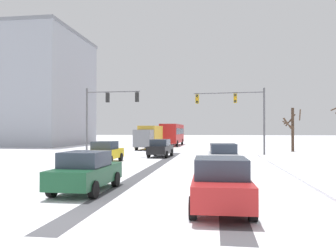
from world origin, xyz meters
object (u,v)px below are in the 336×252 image
(box_truck_delivery, at_px, (149,136))
(bus_oncoming, at_px, (172,133))
(traffic_signal_near_right, at_px, (239,107))
(car_yellow_cab_second, at_px, (105,152))
(car_red_fifth, at_px, (221,183))
(bare_tree_sidewalk_far, at_px, (292,127))
(car_black_lead, at_px, (160,148))
(traffic_signal_near_left, at_px, (105,108))
(car_dark_green_fourth, at_px, (86,171))
(car_silver_third, at_px, (223,156))

(box_truck_delivery, bearing_deg, bus_oncoming, 80.53)
(traffic_signal_near_right, distance_m, car_yellow_cab_second, 14.02)
(traffic_signal_near_right, bearing_deg, car_red_fifth, -95.45)
(car_red_fifth, relative_size, bare_tree_sidewalk_far, 0.82)
(car_black_lead, distance_m, bare_tree_sidewalk_far, 16.86)
(traffic_signal_near_left, relative_size, traffic_signal_near_right, 0.95)
(box_truck_delivery, bearing_deg, car_dark_green_fourth, -83.64)
(car_silver_third, distance_m, car_dark_green_fourth, 10.18)
(car_dark_green_fourth, relative_size, bus_oncoming, 0.37)
(car_yellow_cab_second, xyz_separation_m, car_red_fifth, (8.41, -13.93, 0.00))
(car_silver_third, distance_m, box_truck_delivery, 22.93)
(car_yellow_cab_second, height_order, bus_oncoming, bus_oncoming)
(car_yellow_cab_second, bearing_deg, car_silver_third, -19.78)
(traffic_signal_near_right, xyz_separation_m, box_truck_delivery, (-10.72, 9.55, -3.04))
(traffic_signal_near_right, distance_m, car_silver_third, 12.31)
(car_dark_green_fourth, distance_m, bare_tree_sidewalk_far, 30.51)
(car_red_fifth, xyz_separation_m, box_truck_delivery, (-8.59, 31.89, 0.82))
(traffic_signal_near_right, relative_size, car_black_lead, 1.63)
(car_yellow_cab_second, xyz_separation_m, bus_oncoming, (1.57, 28.42, 1.18))
(car_black_lead, xyz_separation_m, car_dark_green_fourth, (-0.16, -17.54, 0.00))
(car_yellow_cab_second, relative_size, car_silver_third, 0.99)
(traffic_signal_near_left, height_order, car_dark_green_fourth, traffic_signal_near_left)
(traffic_signal_near_right, xyz_separation_m, car_red_fifth, (-2.13, -22.33, -3.86))
(bus_oncoming, height_order, bare_tree_sidewalk_far, bare_tree_sidewalk_far)
(traffic_signal_near_left, bearing_deg, car_dark_green_fourth, -73.55)
(traffic_signal_near_left, bearing_deg, bare_tree_sidewalk_far, 25.79)
(traffic_signal_near_left, height_order, bare_tree_sidewalk_far, traffic_signal_near_left)
(car_red_fifth, bearing_deg, car_yellow_cab_second, 121.12)
(car_yellow_cab_second, bearing_deg, bare_tree_sidewalk_far, 42.16)
(car_black_lead, distance_m, bus_oncoming, 22.60)
(car_yellow_cab_second, bearing_deg, traffic_signal_near_left, 109.11)
(car_silver_third, xyz_separation_m, bare_tree_sidewalk_far, (8.30, 18.59, 1.96))
(car_dark_green_fourth, bearing_deg, car_black_lead, 89.47)
(car_silver_third, relative_size, bus_oncoming, 0.38)
(car_black_lead, distance_m, car_yellow_cab_second, 6.76)
(traffic_signal_near_left, xyz_separation_m, car_silver_third, (10.89, -9.32, -3.80))
(car_black_lead, distance_m, car_dark_green_fourth, 17.54)
(car_dark_green_fourth, height_order, bare_tree_sidewalk_far, bare_tree_sidewalk_far)
(traffic_signal_near_left, relative_size, car_dark_green_fourth, 1.57)
(car_red_fifth, relative_size, box_truck_delivery, 0.55)
(car_yellow_cab_second, relative_size, box_truck_delivery, 0.55)
(bus_oncoming, bearing_deg, car_red_fifth, -80.82)
(traffic_signal_near_left, xyz_separation_m, car_red_fifth, (10.54, -20.10, -3.80))
(car_silver_third, bearing_deg, bus_oncoming, 102.82)
(traffic_signal_near_right, height_order, car_silver_third, traffic_signal_near_right)
(traffic_signal_near_left, relative_size, car_black_lead, 1.55)
(traffic_signal_near_left, bearing_deg, car_black_lead, -2.66)
(traffic_signal_near_left, relative_size, car_yellow_cab_second, 1.57)
(traffic_signal_near_left, height_order, car_red_fifth, traffic_signal_near_left)
(traffic_signal_near_left, height_order, box_truck_delivery, traffic_signal_near_left)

